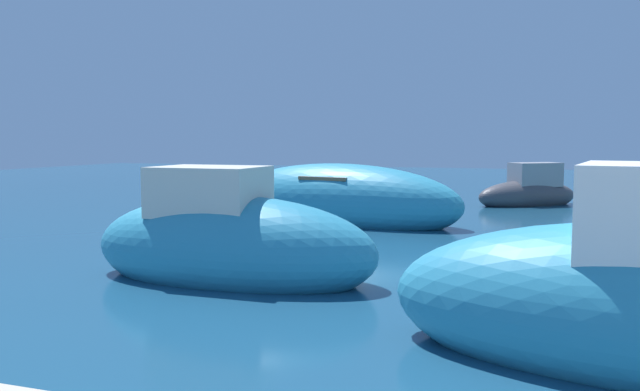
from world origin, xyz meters
The scene contains 3 objects.
moored_boat_2 centered at (-11.03, 3.27, 0.52)m, with size 4.37×1.78×2.00m.
moored_boat_5 centered at (-11.52, 9.98, 0.51)m, with size 6.63×3.25×1.85m.
moored_boat_6 centered at (-7.22, 15.73, 0.39)m, with size 3.34×2.96×1.52m.
Camera 1 is at (-6.71, -5.11, 2.05)m, focal length 36.56 mm.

